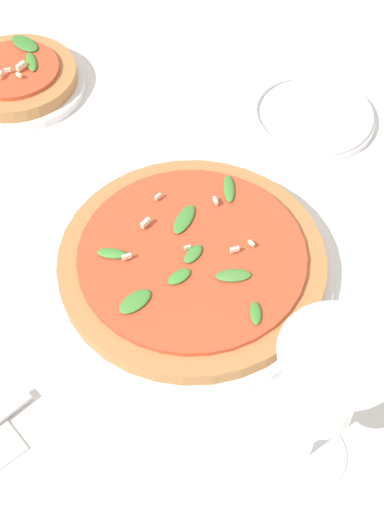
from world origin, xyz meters
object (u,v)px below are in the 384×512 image
Objects in this scene: pizza_arugula_main at (192,263)px; pizza_personal_side at (16,79)px; wine_glass at (328,389)px; side_plate_white at (312,116)px.

pizza_arugula_main is 0.39m from pizza_personal_side.
wine_glass is (-0.03, 0.62, 0.11)m from pizza_personal_side.
side_plate_white is (-0.31, 0.26, -0.01)m from pizza_personal_side.
pizza_arugula_main reaches higher than side_plate_white.
side_plate_white is at bearing -152.76° from pizza_arugula_main.
wine_glass reaches higher than side_plate_white.
pizza_personal_side is at bearing -86.86° from wine_glass.
wine_glass is at bearing 53.23° from side_plate_white.
pizza_personal_side is 0.40m from side_plate_white.
pizza_personal_side is 1.00× the size of wine_glass.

